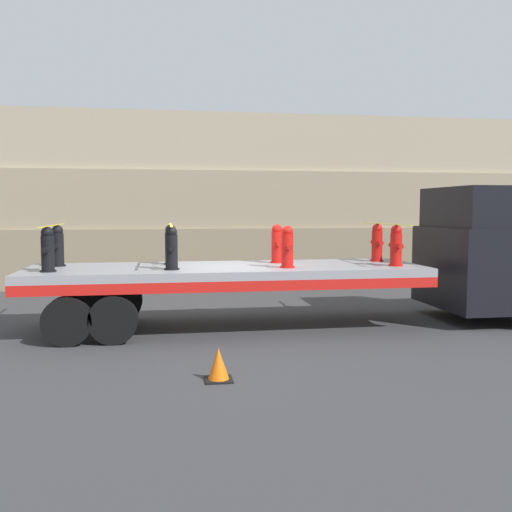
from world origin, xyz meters
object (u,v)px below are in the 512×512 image
(truck_cab, at_px, (490,254))
(fire_hydrant_red_far_3, at_px, (377,243))
(fire_hydrant_red_far_2, at_px, (277,244))
(fire_hydrant_black_near_1, at_px, (171,249))
(fire_hydrant_black_far_1, at_px, (171,245))
(fire_hydrant_black_far_0, at_px, (58,246))
(fire_hydrant_black_near_0, at_px, (48,250))
(fire_hydrant_red_near_3, at_px, (396,246))
(fire_hydrant_red_near_2, at_px, (287,247))
(traffic_cone, at_px, (218,365))
(flatbed_trailer, at_px, (200,279))

(truck_cab, distance_m, fire_hydrant_red_far_3, 2.52)
(truck_cab, xyz_separation_m, fire_hydrant_red_far_2, (-4.74, 0.53, 0.23))
(fire_hydrant_black_near_1, distance_m, fire_hydrant_black_far_1, 1.06)
(fire_hydrant_black_far_0, relative_size, fire_hydrant_red_far_3, 1.00)
(truck_cab, xyz_separation_m, fire_hydrant_black_near_1, (-7.04, -0.53, 0.23))
(truck_cab, height_order, fire_hydrant_black_far_1, truck_cab)
(fire_hydrant_black_far_0, bearing_deg, fire_hydrant_black_near_0, -90.00)
(fire_hydrant_red_near_3, bearing_deg, fire_hydrant_red_near_2, 180.00)
(fire_hydrant_red_far_2, xyz_separation_m, traffic_cone, (-1.69, -4.16, -1.47))
(fire_hydrant_red_near_3, relative_size, traffic_cone, 1.78)
(fire_hydrant_black_far_0, distance_m, fire_hydrant_red_far_2, 4.59)
(truck_cab, bearing_deg, fire_hydrant_red_far_3, 167.81)
(fire_hydrant_red_near_3, bearing_deg, fire_hydrant_black_near_1, 180.00)
(fire_hydrant_black_near_0, distance_m, fire_hydrant_red_far_3, 6.97)
(flatbed_trailer, distance_m, fire_hydrant_red_near_3, 4.10)
(fire_hydrant_black_near_0, distance_m, fire_hydrant_black_near_1, 2.30)
(fire_hydrant_black_far_0, xyz_separation_m, fire_hydrant_black_far_1, (2.30, 0.00, 0.00))
(flatbed_trailer, relative_size, fire_hydrant_black_near_0, 9.55)
(fire_hydrant_red_near_3, bearing_deg, flatbed_trailer, 172.48)
(fire_hydrant_black_near_0, height_order, fire_hydrant_red_far_2, same)
(fire_hydrant_black_far_0, xyz_separation_m, traffic_cone, (2.90, -4.16, -1.47))
(fire_hydrant_red_near_2, relative_size, fire_hydrant_red_far_3, 1.00)
(fire_hydrant_red_far_2, bearing_deg, truck_cab, -6.36)
(fire_hydrant_black_far_1, bearing_deg, fire_hydrant_black_near_1, -90.00)
(flatbed_trailer, distance_m, fire_hydrant_black_near_0, 3.00)
(truck_cab, relative_size, traffic_cone, 6.15)
(truck_cab, bearing_deg, fire_hydrant_black_far_0, 176.76)
(truck_cab, height_order, fire_hydrant_red_far_3, truck_cab)
(fire_hydrant_red_far_3, bearing_deg, flatbed_trailer, -172.48)
(fire_hydrant_red_far_3, distance_m, traffic_cone, 5.95)
(fire_hydrant_black_near_1, bearing_deg, fire_hydrant_black_near_0, 180.00)
(flatbed_trailer, relative_size, fire_hydrant_red_far_2, 9.55)
(fire_hydrant_black_far_1, xyz_separation_m, fire_hydrant_red_near_3, (4.59, -1.06, 0.00))
(fire_hydrant_red_far_2, xyz_separation_m, fire_hydrant_red_far_3, (2.30, 0.00, 0.00))
(truck_cab, distance_m, fire_hydrant_black_near_1, 7.06)
(fire_hydrant_red_near_3, distance_m, fire_hydrant_red_far_3, 1.06)
(fire_hydrant_red_near_3, bearing_deg, fire_hydrant_black_near_0, 180.00)
(fire_hydrant_red_far_2, distance_m, traffic_cone, 4.73)
(fire_hydrant_black_far_1, distance_m, fire_hydrant_red_far_2, 2.30)
(fire_hydrant_black_far_0, xyz_separation_m, fire_hydrant_red_near_3, (6.89, -1.06, 0.00))
(fire_hydrant_black_near_1, xyz_separation_m, traffic_cone, (0.60, -3.10, -1.47))
(fire_hydrant_black_near_0, xyz_separation_m, fire_hydrant_red_near_3, (6.89, 0.00, 0.00))
(fire_hydrant_red_near_2, distance_m, fire_hydrant_red_far_2, 1.06)
(fire_hydrant_black_far_1, relative_size, traffic_cone, 1.78)
(fire_hydrant_red_near_2, bearing_deg, fire_hydrant_black_far_1, 155.26)
(fire_hydrant_black_near_0, xyz_separation_m, fire_hydrant_black_far_0, (0.00, 1.06, 0.00))
(truck_cab, height_order, flatbed_trailer, truck_cab)
(fire_hydrant_red_near_3, bearing_deg, truck_cab, 12.19)
(fire_hydrant_black_near_0, height_order, fire_hydrant_red_near_3, same)
(flatbed_trailer, bearing_deg, fire_hydrant_black_far_0, 169.59)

